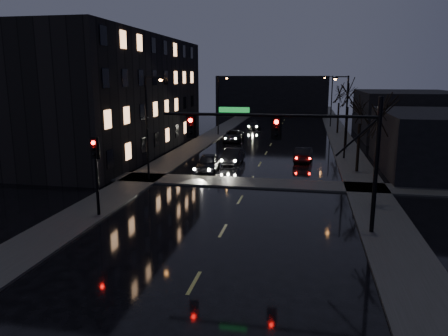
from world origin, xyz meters
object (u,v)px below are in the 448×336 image
at_px(oncoming_car_a, 208,163).
at_px(oncoming_car_c, 233,136).
at_px(oncoming_car_b, 232,156).
at_px(lead_car, 303,154).
at_px(oncoming_car_d, 255,125).

height_order(oncoming_car_a, oncoming_car_c, oncoming_car_a).
xyz_separation_m(oncoming_car_b, lead_car, (6.48, 2.12, 0.00)).
xyz_separation_m(oncoming_car_d, lead_car, (7.64, -24.71, 0.03)).
xyz_separation_m(oncoming_car_a, oncoming_car_c, (-0.79, 17.74, -0.05)).
relative_size(oncoming_car_b, oncoming_car_d, 0.92).
bearing_deg(oncoming_car_b, lead_car, 24.17).
bearing_deg(oncoming_car_a, oncoming_car_b, 65.63).
bearing_deg(oncoming_car_d, oncoming_car_c, -99.76).
relative_size(oncoming_car_b, oncoming_car_c, 0.83).
distance_m(oncoming_car_b, oncoming_car_d, 26.86).
xyz_separation_m(oncoming_car_b, oncoming_car_d, (-1.15, 26.84, -0.03)).
bearing_deg(oncoming_car_c, oncoming_car_b, -84.05).
xyz_separation_m(oncoming_car_c, oncoming_car_d, (1.05, 13.17, -0.04)).
distance_m(oncoming_car_b, lead_car, 6.82).
bearing_deg(oncoming_car_c, oncoming_car_d, 82.22).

